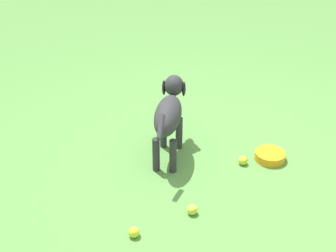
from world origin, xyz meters
name	(u,v)px	position (x,y,z in m)	size (l,w,h in m)	color
ground	(200,176)	(0.00, 0.00, 0.00)	(14.00, 14.00, 0.00)	#548C42
dog	(169,113)	(-0.18, 0.29, 0.35)	(0.32, 0.76, 0.53)	#2D2D33
tennis_ball_0	(243,160)	(0.32, 0.11, 0.03)	(0.07, 0.07, 0.07)	#CBD633
tennis_ball_1	(134,232)	(-0.48, -0.53, 0.03)	(0.07, 0.07, 0.07)	#C2DD31
tennis_ball_2	(192,210)	(-0.12, -0.37, 0.03)	(0.07, 0.07, 0.07)	#C2D23C
water_bowl	(270,156)	(0.53, 0.15, 0.03)	(0.22, 0.22, 0.06)	orange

